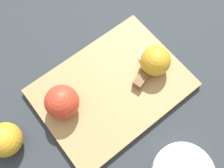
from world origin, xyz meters
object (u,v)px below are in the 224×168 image
object	(u,v)px
apple_half_right	(155,61)
apple_whole	(5,140)
apple_half_left	(62,102)
knife	(143,77)

from	to	relation	value
apple_half_right	apple_whole	world-z (taller)	apple_half_right
apple_half_left	apple_whole	world-z (taller)	apple_half_left
apple_half_right	knife	size ratio (longest dim) A/B	0.59
apple_half_left	apple_half_right	world-z (taller)	apple_half_left
knife	apple_half_left	bearing A→B (deg)	147.33
apple_half_left	apple_half_right	size ratio (longest dim) A/B	1.06
apple_half_left	apple_whole	bearing A→B (deg)	-177.14
knife	apple_whole	xyz separation A→B (m)	(-0.36, 0.05, 0.01)
knife	apple_whole	distance (m)	0.37
apple_half_left	apple_whole	distance (m)	0.16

